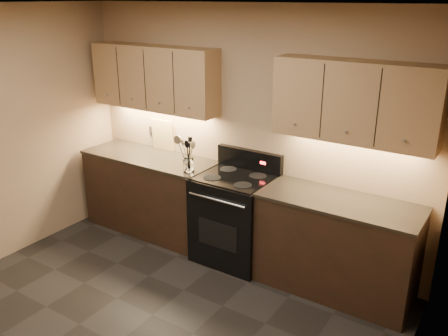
{
  "coord_description": "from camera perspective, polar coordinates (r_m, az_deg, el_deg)",
  "views": [
    {
      "loc": [
        2.44,
        -2.12,
        2.66
      ],
      "look_at": [
        0.09,
        1.45,
        1.1
      ],
      "focal_mm": 38.0,
      "sensor_mm": 36.0,
      "label": 1
    }
  ],
  "objects": [
    {
      "name": "black_spoon",
      "position": [
        4.93,
        -4.23,
        1.7
      ],
      "size": [
        0.09,
        0.13,
        0.34
      ],
      "primitive_type": null,
      "rotation": [
        0.21,
        0.07,
        0.05
      ],
      "color": "black",
      "rests_on": "utensil_crock"
    },
    {
      "name": "upper_cab_left",
      "position": [
        5.4,
        -8.43,
        10.68
      ],
      "size": [
        1.6,
        0.3,
        0.7
      ],
      "primitive_type": "cube",
      "color": "#A37B51",
      "rests_on": "wall_back"
    },
    {
      "name": "black_turner",
      "position": [
        4.9,
        -4.35,
        1.72
      ],
      "size": [
        0.14,
        0.2,
        0.36
      ],
      "primitive_type": null,
      "rotation": [
        -0.33,
        -0.05,
        0.27
      ],
      "color": "black",
      "rests_on": "utensil_crock"
    },
    {
      "name": "counter_left",
      "position": [
        5.66,
        -8.75,
        -3.0
      ],
      "size": [
        1.62,
        0.62,
        0.93
      ],
      "color": "black",
      "rests_on": "ground"
    },
    {
      "name": "utensil_crock",
      "position": [
        4.95,
        -4.28,
        0.39
      ],
      "size": [
        0.12,
        0.12,
        0.15
      ],
      "color": "white",
      "rests_on": "counter_left"
    },
    {
      "name": "steel_skimmer",
      "position": [
        4.88,
        -4.28,
        1.7
      ],
      "size": [
        0.25,
        0.11,
        0.37
      ],
      "primitive_type": null,
      "rotation": [
        -0.09,
        -0.48,
        0.08
      ],
      "color": "silver",
      "rests_on": "utensil_crock"
    },
    {
      "name": "outlet_plate",
      "position": [
        5.78,
        -8.64,
        4.38
      ],
      "size": [
        0.08,
        0.01,
        0.12
      ],
      "primitive_type": "cube",
      "color": "#B2B5BA",
      "rests_on": "wall_back"
    },
    {
      "name": "cutting_board",
      "position": [
        5.65,
        -7.44,
        4.01
      ],
      "size": [
        0.29,
        0.07,
        0.37
      ],
      "primitive_type": "cube",
      "rotation": [
        0.1,
        0.0,
        0.04
      ],
      "color": "#DDC277",
      "rests_on": "counter_left"
    },
    {
      "name": "counter_right",
      "position": [
        4.59,
        13.34,
        -9.11
      ],
      "size": [
        1.46,
        0.62,
        0.93
      ],
      "color": "black",
      "rests_on": "ground"
    },
    {
      "name": "steel_spatula",
      "position": [
        4.91,
        -4.13,
        1.64
      ],
      "size": [
        0.23,
        0.14,
        0.33
      ],
      "primitive_type": null,
      "rotation": [
        -0.0,
        -0.45,
        -0.27
      ],
      "color": "silver",
      "rests_on": "utensil_crock"
    },
    {
      "name": "ceiling",
      "position": [
        3.24,
        -16.51,
        18.21
      ],
      "size": [
        4.0,
        4.0,
        0.0
      ],
      "primitive_type": "plane",
      "rotation": [
        3.14,
        0.0,
        0.0
      ],
      "color": "silver",
      "rests_on": "wall_back"
    },
    {
      "name": "wooden_spoon",
      "position": [
        4.94,
        -4.55,
        1.63
      ],
      "size": [
        0.15,
        0.08,
        0.32
      ],
      "primitive_type": null,
      "rotation": [
        -0.02,
        0.29,
        0.12
      ],
      "color": "#DDC277",
      "rests_on": "utensil_crock"
    },
    {
      "name": "upper_cab_right",
      "position": [
        4.26,
        15.5,
        7.68
      ],
      "size": [
        1.44,
        0.3,
        0.7
      ],
      "primitive_type": "cube",
      "color": "#A37B51",
      "rests_on": "wall_back"
    },
    {
      "name": "wall_right",
      "position": [
        2.56,
        18.6,
        -13.21
      ],
      "size": [
        0.04,
        4.0,
        2.6
      ],
      "primitive_type": "cube",
      "color": "#9E845D",
      "rests_on": "ground"
    },
    {
      "name": "wall_back",
      "position": [
        4.99,
        2.59,
        4.21
      ],
      "size": [
        4.0,
        0.04,
        2.6
      ],
      "primitive_type": "cube",
      "color": "#9E845D",
      "rests_on": "ground"
    },
    {
      "name": "stove",
      "position": [
        4.99,
        1.34,
        -5.89
      ],
      "size": [
        0.76,
        0.68,
        1.14
      ],
      "color": "black",
      "rests_on": "ground"
    }
  ]
}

